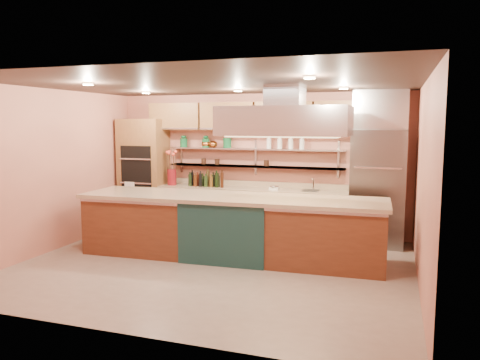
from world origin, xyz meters
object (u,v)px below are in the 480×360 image
(refrigerator, at_px, (378,188))
(kitchen_scale, at_px, (274,187))
(island, at_px, (230,227))
(flower_vase, at_px, (172,177))
(copper_kettle, at_px, (213,144))
(green_canister, at_px, (227,143))

(refrigerator, bearing_deg, kitchen_scale, 179.70)
(island, relative_size, flower_vase, 14.83)
(copper_kettle, bearing_deg, flower_vase, -165.37)
(copper_kettle, height_order, green_canister, green_canister)
(island, distance_m, flower_vase, 2.53)
(refrigerator, xyz_separation_m, green_canister, (-2.98, 0.23, 0.76))
(green_canister, bearing_deg, copper_kettle, 180.00)
(kitchen_scale, bearing_deg, copper_kettle, -173.62)
(kitchen_scale, bearing_deg, green_canister, -176.27)
(flower_vase, relative_size, kitchen_scale, 1.87)
(refrigerator, relative_size, island, 0.43)
(flower_vase, height_order, green_canister, green_canister)
(flower_vase, xyz_separation_m, green_canister, (1.15, 0.22, 0.72))
(island, xyz_separation_m, flower_vase, (-1.87, 1.60, 0.58))
(island, xyz_separation_m, kitchen_scale, (0.33, 1.60, 0.47))
(island, bearing_deg, flower_vase, 136.95)
(kitchen_scale, xyz_separation_m, copper_kettle, (-1.36, 0.22, 0.81))
(copper_kettle, xyz_separation_m, green_canister, (0.31, 0.00, 0.03))
(refrigerator, height_order, island, refrigerator)
(kitchen_scale, xyz_separation_m, green_canister, (-1.05, 0.22, 0.83))
(copper_kettle, distance_m, green_canister, 0.31)
(kitchen_scale, bearing_deg, island, -86.15)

